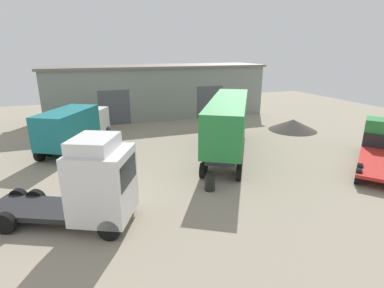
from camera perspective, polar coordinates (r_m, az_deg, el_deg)
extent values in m
plane|color=gray|center=(20.74, 5.00, -3.83)|extent=(60.00, 60.00, 0.00)
cube|color=gray|center=(35.76, -6.52, 9.82)|extent=(24.32, 6.01, 5.60)
cube|color=#70665B|center=(35.49, -6.69, 14.50)|extent=(24.82, 6.51, 0.25)
cube|color=#4C5156|center=(32.15, -14.54, 6.70)|extent=(3.20, 0.08, 3.60)
cube|color=#4C5156|center=(34.79, 3.40, 8.02)|extent=(3.20, 0.08, 3.60)
cube|color=silver|center=(13.62, -16.69, -7.26)|extent=(3.25, 3.29, 3.03)
cube|color=silver|center=(13.07, -18.18, -0.01)|extent=(2.42, 2.62, 0.60)
cube|color=black|center=(12.99, -12.12, -5.20)|extent=(0.98, 1.93, 1.09)
cube|color=#232326|center=(15.71, -27.65, -10.83)|extent=(4.65, 3.62, 0.24)
cylinder|color=#B2B2B7|center=(16.23, -23.87, -10.05)|extent=(1.23, 0.98, 0.56)
cylinder|color=black|center=(15.00, -12.44, -10.96)|extent=(0.99, 0.68, 0.95)
cylinder|color=black|center=(13.23, -15.42, -15.40)|extent=(0.99, 0.68, 0.95)
cylinder|color=black|center=(16.94, -27.60, -9.23)|extent=(0.99, 0.68, 0.95)
cylinder|color=black|center=(15.39, -32.03, -12.67)|extent=(0.99, 0.68, 0.95)
cylinder|color=black|center=(17.43, -30.11, -8.88)|extent=(0.99, 0.68, 0.95)
cube|color=#28843D|center=(22.42, 6.91, 5.03)|extent=(8.17, 11.35, 2.75)
cube|color=#232326|center=(22.79, 6.78, 1.36)|extent=(7.53, 10.96, 0.24)
cube|color=#232326|center=(26.55, 5.63, 2.22)|extent=(0.22, 0.22, 1.11)
cube|color=#232326|center=(26.46, 9.08, 2.02)|extent=(0.22, 0.22, 1.11)
cylinder|color=black|center=(19.31, 2.49, -3.94)|extent=(0.74, 0.95, 0.93)
cylinder|color=black|center=(19.14, 9.03, -4.35)|extent=(0.74, 0.95, 0.93)
cylinder|color=black|center=(18.40, 2.02, -5.06)|extent=(0.74, 0.95, 0.93)
cylinder|color=black|center=(18.22, 8.90, -5.51)|extent=(0.74, 0.95, 0.93)
cube|color=silver|center=(27.53, -18.53, 4.25)|extent=(3.02, 2.83, 2.20)
cube|color=black|center=(28.24, -17.76, 5.47)|extent=(1.80, 1.06, 0.88)
cube|color=#197075|center=(24.34, -22.57, 3.08)|extent=(4.78, 5.95, 2.46)
cylinder|color=black|center=(28.66, -19.78, 2.35)|extent=(0.79, 1.08, 1.07)
cylinder|color=black|center=(27.71, -15.97, 2.22)|extent=(0.79, 1.08, 1.07)
cylinder|color=black|center=(24.39, -25.63, -0.92)|extent=(0.79, 1.08, 1.07)
cylinder|color=black|center=(23.26, -21.38, -1.22)|extent=(0.79, 1.08, 1.07)
cylinder|color=black|center=(23.62, -26.98, -1.67)|extent=(0.79, 1.08, 1.07)
cylinder|color=black|center=(22.46, -22.64, -2.02)|extent=(0.79, 1.08, 1.07)
cube|color=#28843D|center=(26.22, 32.53, 1.58)|extent=(2.98, 3.06, 2.20)
cube|color=black|center=(27.03, 32.66, 2.84)|extent=(1.32, 1.62, 0.88)
cube|color=red|center=(22.50, 32.16, -3.09)|extent=(6.45, 5.84, 0.20)
cube|color=#232326|center=(25.31, 32.39, 0.24)|extent=(1.60, 1.95, 1.10)
cylinder|color=black|center=(26.91, 29.94, -0.09)|extent=(0.91, 0.81, 0.93)
cylinder|color=black|center=(21.05, 29.22, -4.43)|extent=(0.91, 0.81, 0.93)
cylinder|color=black|center=(20.11, 29.06, -5.37)|extent=(0.91, 0.81, 0.93)
cone|color=#423D38|center=(30.81, 18.65, 3.47)|extent=(4.60, 4.60, 1.07)
cylinder|color=black|center=(16.83, 3.41, -7.42)|extent=(0.58, 0.58, 0.88)
cube|color=black|center=(22.61, -12.35, -2.29)|extent=(0.40, 0.40, 0.04)
cone|color=orange|center=(22.53, -12.40, -1.68)|extent=(0.36, 0.36, 0.55)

